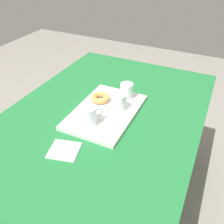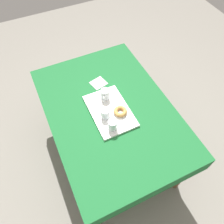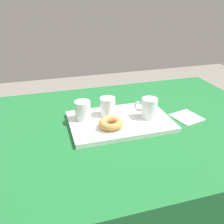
{
  "view_description": "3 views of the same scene",
  "coord_description": "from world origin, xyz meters",
  "px_view_note": "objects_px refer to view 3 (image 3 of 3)",
  "views": [
    {
      "loc": [
        -0.91,
        -0.49,
        1.51
      ],
      "look_at": [
        0.01,
        -0.05,
        0.77
      ],
      "focal_mm": 38.14,
      "sensor_mm": 36.0,
      "label": 1
    },
    {
      "loc": [
        0.99,
        -0.45,
        2.26
      ],
      "look_at": [
        0.06,
        -0.01,
        0.8
      ],
      "focal_mm": 35.47,
      "sensor_mm": 36.0,
      "label": 2
    },
    {
      "loc": [
        0.35,
        0.98,
        1.32
      ],
      "look_at": [
        0.04,
        -0.05,
        0.78
      ],
      "focal_mm": 40.2,
      "sensor_mm": 36.0,
      "label": 3
    }
  ],
  "objects_px": {
    "tea_mug_left": "(149,109)",
    "water_glass_near": "(83,111)",
    "donut_plate_left": "(111,127)",
    "sugar_donut_left": "(111,123)",
    "dining_table": "(124,139)",
    "serving_tray": "(120,121)",
    "water_glass_far": "(108,108)",
    "paper_napkin": "(187,117)"
  },
  "relations": [
    {
      "from": "tea_mug_left",
      "to": "water_glass_near",
      "type": "xyz_separation_m",
      "value": [
        0.3,
        -0.07,
        -0.0
      ]
    },
    {
      "from": "donut_plate_left",
      "to": "sugar_donut_left",
      "type": "xyz_separation_m",
      "value": [
        0.0,
        0.0,
        0.02
      ]
    },
    {
      "from": "donut_plate_left",
      "to": "sugar_donut_left",
      "type": "height_order",
      "value": "sugar_donut_left"
    },
    {
      "from": "dining_table",
      "to": "sugar_donut_left",
      "type": "height_order",
      "value": "sugar_donut_left"
    },
    {
      "from": "dining_table",
      "to": "tea_mug_left",
      "type": "height_order",
      "value": "tea_mug_left"
    },
    {
      "from": "serving_tray",
      "to": "water_glass_near",
      "type": "xyz_separation_m",
      "value": [
        0.16,
        -0.05,
        0.05
      ]
    },
    {
      "from": "water_glass_far",
      "to": "sugar_donut_left",
      "type": "bearing_deg",
      "value": 81.14
    },
    {
      "from": "water_glass_far",
      "to": "donut_plate_left",
      "type": "bearing_deg",
      "value": 81.14
    },
    {
      "from": "serving_tray",
      "to": "water_glass_near",
      "type": "distance_m",
      "value": 0.18
    },
    {
      "from": "serving_tray",
      "to": "donut_plate_left",
      "type": "xyz_separation_m",
      "value": [
        0.06,
        0.07,
        0.01
      ]
    },
    {
      "from": "tea_mug_left",
      "to": "paper_napkin",
      "type": "bearing_deg",
      "value": 173.78
    },
    {
      "from": "water_glass_near",
      "to": "sugar_donut_left",
      "type": "xyz_separation_m",
      "value": [
        -0.1,
        0.12,
        -0.02
      ]
    },
    {
      "from": "tea_mug_left",
      "to": "water_glass_far",
      "type": "bearing_deg",
      "value": -23.5
    },
    {
      "from": "dining_table",
      "to": "paper_napkin",
      "type": "height_order",
      "value": "paper_napkin"
    },
    {
      "from": "donut_plate_left",
      "to": "paper_napkin",
      "type": "xyz_separation_m",
      "value": [
        -0.4,
        -0.03,
        -0.02
      ]
    },
    {
      "from": "serving_tray",
      "to": "water_glass_near",
      "type": "relative_size",
      "value": 5.23
    },
    {
      "from": "sugar_donut_left",
      "to": "dining_table",
      "type": "bearing_deg",
      "value": -144.72
    },
    {
      "from": "dining_table",
      "to": "sugar_donut_left",
      "type": "distance_m",
      "value": 0.16
    },
    {
      "from": "water_glass_far",
      "to": "tea_mug_left",
      "type": "bearing_deg",
      "value": 156.5
    },
    {
      "from": "tea_mug_left",
      "to": "serving_tray",
      "type": "bearing_deg",
      "value": -7.47
    },
    {
      "from": "serving_tray",
      "to": "paper_napkin",
      "type": "distance_m",
      "value": 0.34
    },
    {
      "from": "water_glass_near",
      "to": "donut_plate_left",
      "type": "distance_m",
      "value": 0.16
    },
    {
      "from": "serving_tray",
      "to": "tea_mug_left",
      "type": "distance_m",
      "value": 0.15
    },
    {
      "from": "water_glass_far",
      "to": "sugar_donut_left",
      "type": "distance_m",
      "value": 0.13
    },
    {
      "from": "water_glass_near",
      "to": "paper_napkin",
      "type": "relative_size",
      "value": 0.69
    },
    {
      "from": "serving_tray",
      "to": "donut_plate_left",
      "type": "bearing_deg",
      "value": 46.16
    },
    {
      "from": "water_glass_near",
      "to": "paper_napkin",
      "type": "xyz_separation_m",
      "value": [
        -0.5,
        0.09,
        -0.06
      ]
    },
    {
      "from": "water_glass_far",
      "to": "donut_plate_left",
      "type": "distance_m",
      "value": 0.13
    },
    {
      "from": "dining_table",
      "to": "donut_plate_left",
      "type": "xyz_separation_m",
      "value": [
        0.08,
        0.06,
        0.11
      ]
    },
    {
      "from": "sugar_donut_left",
      "to": "donut_plate_left",
      "type": "bearing_deg",
      "value": 0.0
    },
    {
      "from": "water_glass_near",
      "to": "water_glass_far",
      "type": "xyz_separation_m",
      "value": [
        -0.12,
        -0.01,
        -0.0
      ]
    },
    {
      "from": "paper_napkin",
      "to": "water_glass_near",
      "type": "bearing_deg",
      "value": -10.5
    },
    {
      "from": "serving_tray",
      "to": "donut_plate_left",
      "type": "relative_size",
      "value": 4.06
    },
    {
      "from": "tea_mug_left",
      "to": "water_glass_far",
      "type": "xyz_separation_m",
      "value": [
        0.18,
        -0.08,
        -0.01
      ]
    },
    {
      "from": "donut_plate_left",
      "to": "serving_tray",
      "type": "bearing_deg",
      "value": -133.84
    },
    {
      "from": "water_glass_near",
      "to": "water_glass_far",
      "type": "bearing_deg",
      "value": -176.63
    },
    {
      "from": "donut_plate_left",
      "to": "tea_mug_left",
      "type": "bearing_deg",
      "value": -166.58
    },
    {
      "from": "tea_mug_left",
      "to": "water_glass_far",
      "type": "height_order",
      "value": "tea_mug_left"
    },
    {
      "from": "serving_tray",
      "to": "water_glass_far",
      "type": "relative_size",
      "value": 5.23
    },
    {
      "from": "paper_napkin",
      "to": "donut_plate_left",
      "type": "bearing_deg",
      "value": 3.72
    },
    {
      "from": "water_glass_far",
      "to": "paper_napkin",
      "type": "relative_size",
      "value": 0.69
    },
    {
      "from": "serving_tray",
      "to": "sugar_donut_left",
      "type": "height_order",
      "value": "sugar_donut_left"
    }
  ]
}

